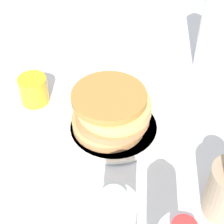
% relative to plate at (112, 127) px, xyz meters
% --- Properties ---
extents(ground_plane, '(4.00, 4.00, 0.00)m').
position_rel_plate_xyz_m(ground_plane, '(-0.00, 0.03, -0.01)').
color(ground_plane, white).
extents(plate, '(0.22, 0.22, 0.01)m').
position_rel_plate_xyz_m(plate, '(0.00, 0.00, 0.00)').
color(plate, silver).
rests_on(plate, ground_plane).
extents(pancake_stack, '(0.18, 0.18, 0.09)m').
position_rel_plate_xyz_m(pancake_stack, '(0.00, 0.00, 0.05)').
color(pancake_stack, tan).
rests_on(pancake_stack, plate).
extents(juice_glass, '(0.07, 0.07, 0.07)m').
position_rel_plate_xyz_m(juice_glass, '(0.22, -0.00, 0.03)').
color(juice_glass, yellow).
rests_on(juice_glass, ground_plane).
extents(water_bottle_mid, '(0.06, 0.06, 0.25)m').
position_rel_plate_xyz_m(water_bottle_mid, '(-0.13, -0.34, 0.11)').
color(water_bottle_mid, silver).
rests_on(water_bottle_mid, ground_plane).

